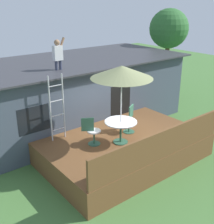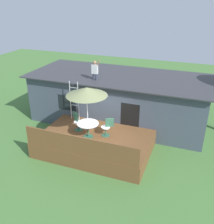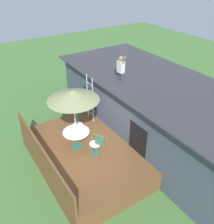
# 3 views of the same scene
# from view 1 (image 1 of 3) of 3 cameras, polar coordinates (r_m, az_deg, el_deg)

# --- Properties ---
(ground_plane) EXTENTS (40.00, 40.00, 0.00)m
(ground_plane) POSITION_cam_1_polar(r_m,az_deg,el_deg) (10.19, 3.04, -9.07)
(ground_plane) COLOR #477538
(house) EXTENTS (10.50, 4.50, 2.84)m
(house) POSITION_cam_1_polar(r_m,az_deg,el_deg) (12.30, -7.93, 3.54)
(house) COLOR #424C5B
(house) RESTS_ON ground
(deck) EXTENTS (5.39, 3.57, 0.80)m
(deck) POSITION_cam_1_polar(r_m,az_deg,el_deg) (9.99, 3.09, -7.09)
(deck) COLOR brown
(deck) RESTS_ON ground
(deck_railing) EXTENTS (5.29, 0.08, 0.90)m
(deck_railing) POSITION_cam_1_polar(r_m,az_deg,el_deg) (8.53, 10.93, -6.35)
(deck_railing) COLOR brown
(deck_railing) RESTS_ON deck
(patio_table) EXTENTS (1.04, 1.04, 0.74)m
(patio_table) POSITION_cam_1_polar(r_m,az_deg,el_deg) (9.24, 2.74, -2.77)
(patio_table) COLOR #33664C
(patio_table) RESTS_ON deck
(patio_umbrella) EXTENTS (1.90, 1.90, 2.54)m
(patio_umbrella) POSITION_cam_1_polar(r_m,az_deg,el_deg) (8.66, 2.95, 7.91)
(patio_umbrella) COLOR silver
(patio_umbrella) RESTS_ON deck
(step_ladder) EXTENTS (0.52, 0.04, 2.20)m
(step_ladder) POSITION_cam_1_polar(r_m,az_deg,el_deg) (9.41, -9.88, 0.78)
(step_ladder) COLOR silver
(step_ladder) RESTS_ON deck
(person_figure) EXTENTS (0.47, 0.20, 1.11)m
(person_figure) POSITION_cam_1_polar(r_m,az_deg,el_deg) (10.30, -9.72, 11.55)
(person_figure) COLOR #33384C
(person_figure) RESTS_ON house
(patio_chair_left) EXTENTS (0.57, 0.44, 0.92)m
(patio_chair_left) POSITION_cam_1_polar(r_m,az_deg,el_deg) (9.18, -3.05, -3.83)
(patio_chair_left) COLOR #33664C
(patio_chair_left) RESTS_ON deck
(patio_chair_right) EXTENTS (0.58, 0.44, 0.92)m
(patio_chair_right) POSITION_cam_1_polar(r_m,az_deg,el_deg) (10.09, 4.54, -1.43)
(patio_chair_right) COLOR #33664C
(patio_chair_right) RESTS_ON deck
(backyard_tree) EXTENTS (2.08, 2.08, 4.74)m
(backyard_tree) POSITION_cam_1_polar(r_m,az_deg,el_deg) (16.32, 12.16, 15.71)
(backyard_tree) COLOR brown
(backyard_tree) RESTS_ON ground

